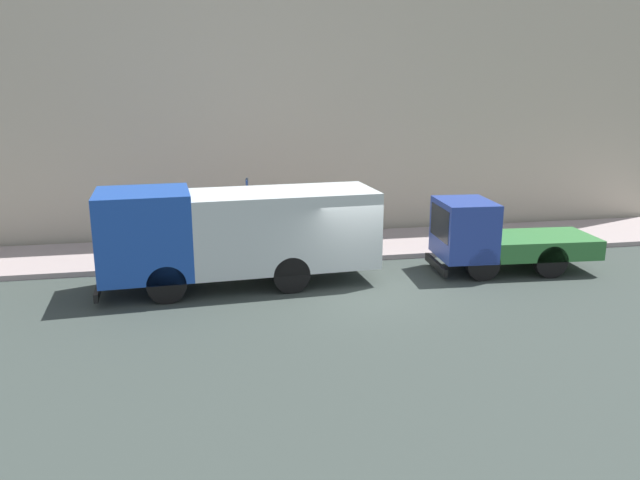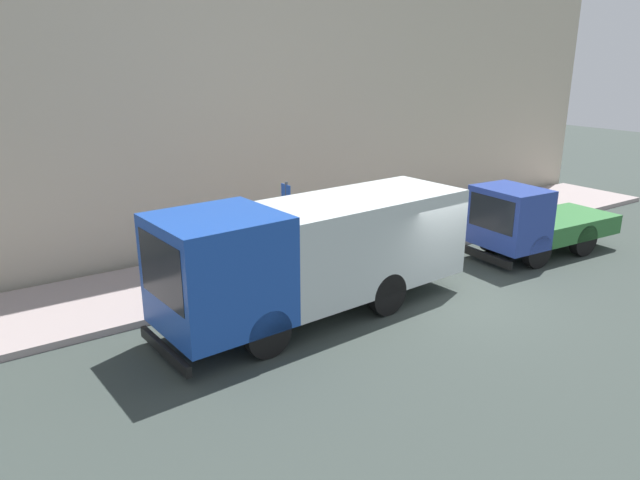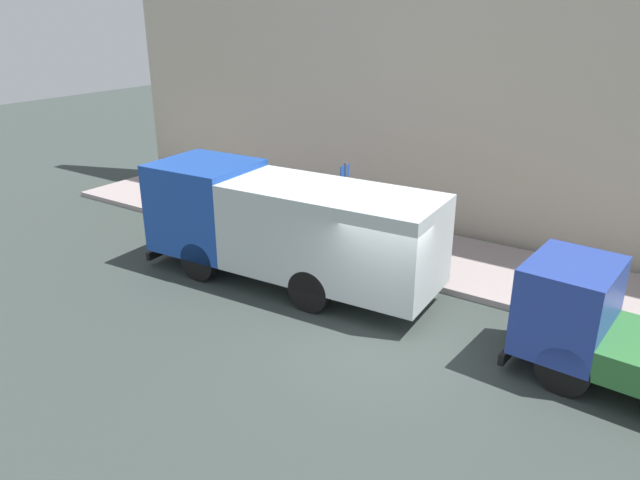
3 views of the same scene
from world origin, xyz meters
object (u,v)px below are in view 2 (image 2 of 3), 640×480
object	(u,v)px
small_flatbed_truck	(532,222)
pedestrian_standing	(349,230)
pedestrian_walking	(262,240)
large_utility_truck	(316,251)
street_sign_post	(287,223)

from	to	relation	value
small_flatbed_truck	pedestrian_standing	xyz separation A→B (m)	(2.82, 5.20, -0.09)
small_flatbed_truck	pedestrian_walking	bearing A→B (deg)	71.89
large_utility_truck	street_sign_post	size ratio (longest dim) A/B	3.02
pedestrian_walking	pedestrian_standing	size ratio (longest dim) A/B	1.10
large_utility_truck	small_flatbed_truck	xyz separation A→B (m)	(-0.14, -8.23, -0.57)
pedestrian_walking	street_sign_post	size ratio (longest dim) A/B	0.64
large_utility_truck	small_flatbed_truck	bearing A→B (deg)	-94.42
small_flatbed_truck	pedestrian_standing	bearing A→B (deg)	65.13
small_flatbed_truck	street_sign_post	xyz separation A→B (m)	(2.31, 7.75, 0.69)
large_utility_truck	pedestrian_standing	size ratio (longest dim) A/B	5.18
pedestrian_walking	pedestrian_standing	xyz separation A→B (m)	(-0.39, -2.86, -0.09)
large_utility_truck	small_flatbed_truck	distance (m)	8.25
large_utility_truck	pedestrian_standing	distance (m)	4.10
large_utility_truck	pedestrian_walking	bearing A→B (deg)	-6.65
small_flatbed_truck	street_sign_post	size ratio (longest dim) A/B	1.93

